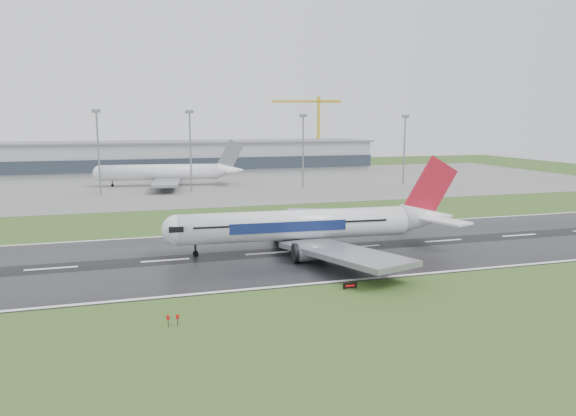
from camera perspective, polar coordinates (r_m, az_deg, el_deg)
name	(u,v)px	position (r m, az deg, el deg)	size (l,w,h in m)	color
ground	(165,261)	(104.77, -12.90, -5.49)	(520.00, 520.00, 0.00)	#2F4F1D
runway	(165,261)	(104.76, -12.90, -5.46)	(400.00, 45.00, 0.10)	black
apron	(145,185)	(227.86, -14.90, 2.33)	(400.00, 130.00, 0.08)	slate
terminal	(141,158)	(286.95, -15.31, 5.18)	(240.00, 36.00, 15.00)	#979AA2
main_airliner	(316,206)	(108.77, 2.98, 0.20)	(61.27, 58.36, 18.09)	white
parked_airliner	(167,164)	(223.73, -12.77, 4.61)	(61.01, 56.81, 17.88)	silver
tower_crane	(318,131)	(319.88, 3.25, 8.15)	(40.64, 2.22, 40.44)	gold
runway_sign	(350,286)	(85.93, 6.59, -8.22)	(2.30, 0.26, 1.04)	black
floodmast_2	(99,154)	(201.91, -19.47, 5.39)	(0.64, 0.64, 28.99)	gray
floodmast_3	(191,153)	(202.78, -10.31, 5.77)	(0.64, 0.64, 28.90)	gray
floodmast_4	(303,153)	(211.99, 1.60, 5.88)	(0.64, 0.64, 27.59)	gray
floodmast_5	(404,151)	(229.55, 12.24, 5.91)	(0.64, 0.64, 27.41)	gray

